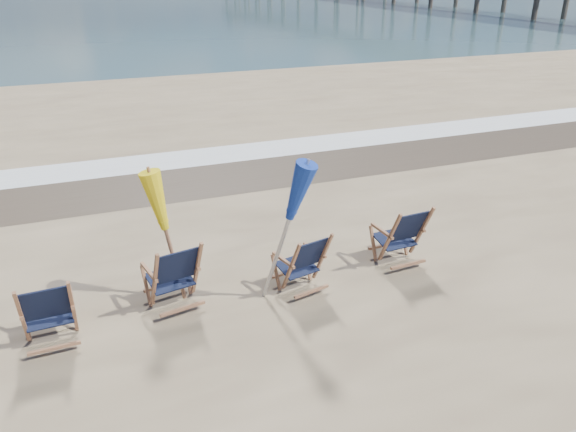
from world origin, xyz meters
name	(u,v)px	position (x,y,z in m)	size (l,w,h in m)	color
surf_foam	(202,157)	(0.00, 8.30, 0.00)	(200.00, 1.40, 0.01)	silver
wet_sand_strip	(217,175)	(0.00, 6.80, 0.00)	(200.00, 2.60, 0.00)	#42362A
beach_chair_0	(73,310)	(-3.24, 1.27, 0.52)	(0.67, 0.75, 1.04)	black
beach_chair_1	(197,271)	(-1.58, 1.62, 0.55)	(0.70, 0.79, 1.10)	black
beach_chair_2	(323,259)	(0.24, 1.40, 0.50)	(0.64, 0.72, 1.00)	black
beach_chair_3	(421,233)	(2.04, 1.54, 0.54)	(0.70, 0.78, 1.09)	black
umbrella_yellow	(166,207)	(-1.89, 1.92, 1.46)	(0.30, 0.30, 1.97)	#956142
umbrella_blue	(282,191)	(-0.45, 1.26, 1.73)	(0.30, 0.30, 2.26)	#A5A5AD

